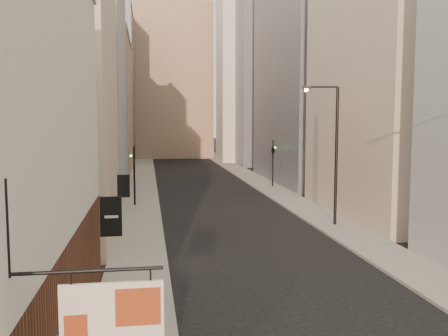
# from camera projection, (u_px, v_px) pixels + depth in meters

# --- Properties ---
(sidewalk_left) EXTENTS (3.00, 140.00, 0.15)m
(sidewalk_left) POSITION_uv_depth(u_px,v_px,m) (143.00, 179.00, 59.31)
(sidewalk_left) COLOR gray
(sidewalk_left) RESTS_ON ground
(sidewalk_right) EXTENTS (3.00, 140.00, 0.15)m
(sidewalk_right) POSITION_uv_depth(u_px,v_px,m) (250.00, 177.00, 61.28)
(sidewalk_right) COLOR gray
(sidewalk_right) RESTS_ON ground
(left_bldg_beige) EXTENTS (8.00, 12.00, 16.00)m
(left_bldg_beige) POSITION_uv_depth(u_px,v_px,m) (42.00, 105.00, 29.18)
(left_bldg_beige) COLOR #BFAA97
(left_bldg_beige) RESTS_ON ground
(left_bldg_grey) EXTENTS (8.00, 16.00, 20.00)m
(left_bldg_grey) POSITION_uv_depth(u_px,v_px,m) (78.00, 88.00, 44.72)
(left_bldg_grey) COLOR gray
(left_bldg_grey) RESTS_ON ground
(left_bldg_tan) EXTENTS (8.00, 18.00, 17.00)m
(left_bldg_tan) POSITION_uv_depth(u_px,v_px,m) (98.00, 108.00, 62.57)
(left_bldg_tan) COLOR tan
(left_bldg_tan) RESTS_ON ground
(left_bldg_wingrid) EXTENTS (8.00, 20.00, 24.00)m
(left_bldg_wingrid) POSITION_uv_depth(u_px,v_px,m) (109.00, 89.00, 81.89)
(left_bldg_wingrid) COLOR gray
(left_bldg_wingrid) RESTS_ON ground
(right_bldg_beige) EXTENTS (8.00, 16.00, 20.00)m
(right_bldg_beige) POSITION_uv_depth(u_px,v_px,m) (393.00, 81.00, 36.55)
(right_bldg_beige) COLOR #BFAA97
(right_bldg_beige) RESTS_ON ground
(right_bldg_wingrid) EXTENTS (8.00, 20.00, 26.00)m
(right_bldg_wingrid) POSITION_uv_depth(u_px,v_px,m) (308.00, 67.00, 55.92)
(right_bldg_wingrid) COLOR gray
(right_bldg_wingrid) RESTS_ON ground
(highrise) EXTENTS (21.00, 23.00, 51.20)m
(highrise) POSITION_uv_depth(u_px,v_px,m) (290.00, 8.00, 83.12)
(highrise) COLOR gray
(highrise) RESTS_ON ground
(clock_tower) EXTENTS (14.00, 14.00, 44.90)m
(clock_tower) POSITION_uv_depth(u_px,v_px,m) (172.00, 64.00, 94.80)
(clock_tower) COLOR tan
(clock_tower) RESTS_ON ground
(white_tower) EXTENTS (8.00, 8.00, 41.50)m
(white_tower) POSITION_uv_depth(u_px,v_px,m) (243.00, 50.00, 82.60)
(white_tower) COLOR silver
(white_tower) RESTS_ON ground
(streetlamp_mid) EXTENTS (2.44, 0.55, 9.35)m
(streetlamp_mid) POSITION_uv_depth(u_px,v_px,m) (333.00, 147.00, 33.01)
(streetlamp_mid) COLOR black
(streetlamp_mid) RESTS_ON ground
(traffic_light_left) EXTENTS (0.51, 0.36, 5.00)m
(traffic_light_left) POSITION_uv_depth(u_px,v_px,m) (134.00, 166.00, 40.69)
(traffic_light_left) COLOR black
(traffic_light_left) RESTS_ON ground
(traffic_light_right) EXTENTS (0.70, 0.70, 5.00)m
(traffic_light_right) POSITION_uv_depth(u_px,v_px,m) (273.00, 151.00, 52.11)
(traffic_light_right) COLOR black
(traffic_light_right) RESTS_ON ground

